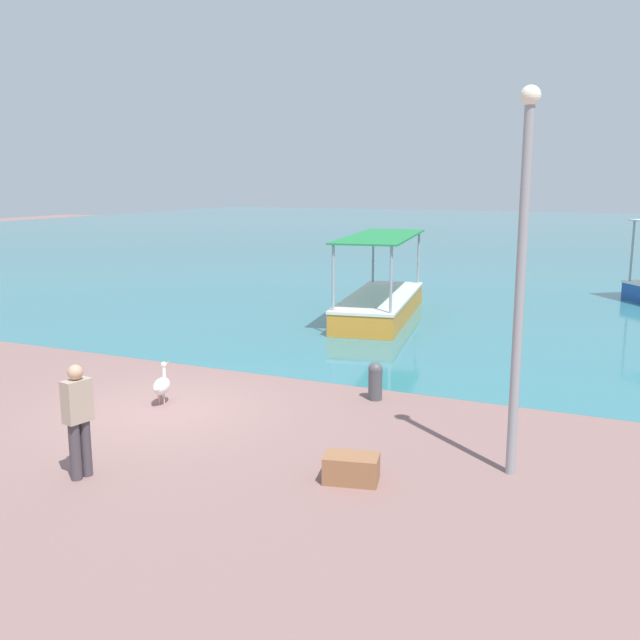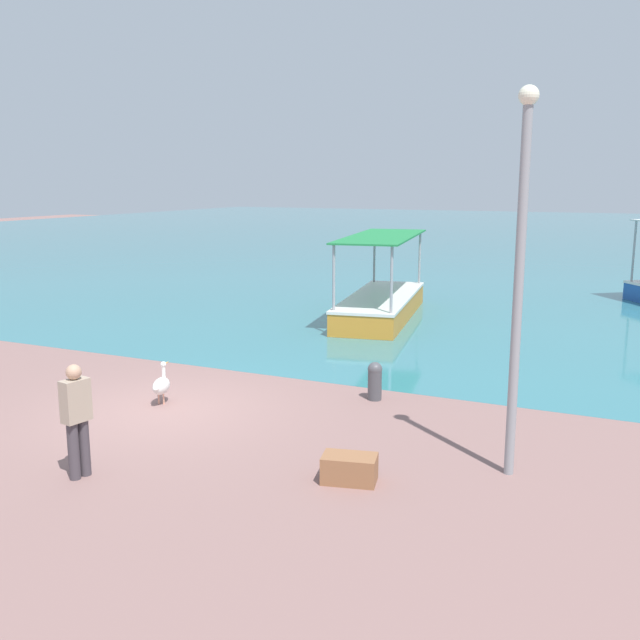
# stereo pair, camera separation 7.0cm
# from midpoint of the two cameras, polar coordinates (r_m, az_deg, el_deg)

# --- Properties ---
(ground) EXTENTS (120.00, 120.00, 0.00)m
(ground) POSITION_cam_midpoint_polar(r_m,az_deg,el_deg) (13.79, -12.49, -7.10)
(ground) COLOR #87635E
(harbor_water) EXTENTS (110.00, 90.00, 0.00)m
(harbor_water) POSITION_cam_midpoint_polar(r_m,az_deg,el_deg) (59.08, 16.91, 6.48)
(harbor_water) COLOR teal
(harbor_water) RESTS_ON ground
(fishing_boat_near_left) EXTENTS (2.98, 6.69, 2.58)m
(fishing_boat_near_left) POSITION_cam_midpoint_polar(r_m,az_deg,el_deg) (22.45, 4.76, 1.52)
(fishing_boat_near_left) COLOR orange
(fishing_boat_near_left) RESTS_ON harbor_water
(pelican) EXTENTS (0.42, 0.79, 0.80)m
(pelican) POSITION_cam_midpoint_polar(r_m,az_deg,el_deg) (14.10, -12.69, -5.10)
(pelican) COLOR #E0997A
(pelican) RESTS_ON ground
(lamp_post) EXTENTS (0.28, 0.28, 5.50)m
(lamp_post) POSITION_cam_midpoint_polar(r_m,az_deg,el_deg) (10.33, 15.62, 4.35)
(lamp_post) COLOR gray
(lamp_post) RESTS_ON ground
(mooring_bollard) EXTENTS (0.29, 0.29, 0.76)m
(mooring_bollard) POSITION_cam_midpoint_polar(r_m,az_deg,el_deg) (14.06, 4.31, -4.78)
(mooring_bollard) COLOR #47474C
(mooring_bollard) RESTS_ON ground
(fisherman_standing) EXTENTS (0.29, 0.43, 1.69)m
(fisherman_standing) POSITION_cam_midpoint_polar(r_m,az_deg,el_deg) (10.86, -18.95, -7.41)
(fisherman_standing) COLOR #443D44
(fisherman_standing) RESTS_ON ground
(cargo_crate) EXTENTS (0.86, 0.63, 0.39)m
(cargo_crate) POSITION_cam_midpoint_polar(r_m,az_deg,el_deg) (10.41, 2.33, -11.79)
(cargo_crate) COLOR #94613E
(cargo_crate) RESTS_ON ground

